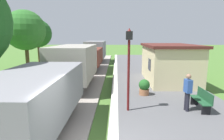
{
  "coord_description": "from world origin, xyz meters",
  "views": [
    {
      "loc": [
        0.5,
        -4.6,
        3.58
      ],
      "look_at": [
        0.18,
        8.28,
        1.25
      ],
      "focal_mm": 29.61,
      "sensor_mm": 36.0,
      "label": 1
    }
  ],
  "objects": [
    {
      "name": "tree_trackside_far",
      "position": [
        -6.53,
        9.71,
        4.05
      ],
      "size": [
        3.07,
        3.07,
        5.61
      ],
      "color": "#4C3823",
      "rests_on": "ground"
    },
    {
      "name": "lamp_post_near",
      "position": [
        1.04,
        3.43,
        2.8
      ],
      "size": [
        0.28,
        0.28,
        3.7
      ],
      "color": "#591414",
      "rests_on": "platform_slab"
    },
    {
      "name": "person_waiting",
      "position": [
        3.71,
        3.47,
        1.18
      ],
      "size": [
        0.28,
        0.41,
        1.71
      ],
      "rotation": [
        0.0,
        0.0,
        3.26
      ],
      "color": "black",
      "rests_on": "platform_slab"
    },
    {
      "name": "bench_near_hut",
      "position": [
        4.46,
        3.63,
        0.72
      ],
      "size": [
        0.42,
        1.5,
        0.91
      ],
      "color": "#1E4C2D",
      "rests_on": "platform_slab"
    },
    {
      "name": "station_hut",
      "position": [
        4.4,
        9.24,
        1.65
      ],
      "size": [
        3.5,
        5.8,
        2.78
      ],
      "color": "beige",
      "rests_on": "platform_slab"
    },
    {
      "name": "freight_train",
      "position": [
        -2.4,
        11.71,
        1.55
      ],
      "size": [
        2.5,
        26.0,
        2.72
      ],
      "color": "gray",
      "rests_on": "rail_near"
    },
    {
      "name": "potted_planter",
      "position": [
        2.11,
        5.77,
        0.72
      ],
      "size": [
        0.64,
        0.64,
        0.92
      ],
      "color": "#9E6642",
      "rests_on": "platform_slab"
    },
    {
      "name": "tree_field_left",
      "position": [
        -8.92,
        17.58,
        3.96
      ],
      "size": [
        3.27,
        3.27,
        5.61
      ],
      "color": "#4C3823",
      "rests_on": "ground"
    }
  ]
}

